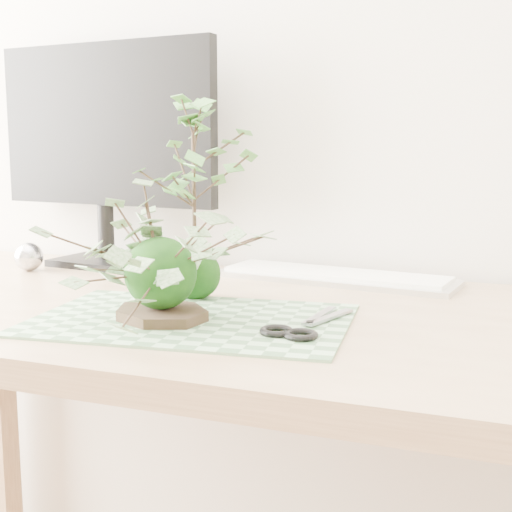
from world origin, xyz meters
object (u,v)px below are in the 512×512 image
object	(u,v)px
ivy_kokedama	(160,239)
maple_kokedama	(193,148)
monitor	(105,139)
keyboard	(336,277)
desk	(236,361)

from	to	relation	value
ivy_kokedama	maple_kokedama	size ratio (longest dim) A/B	0.85
maple_kokedama	monitor	bearing A→B (deg)	142.56
keyboard	monitor	world-z (taller)	monitor
keyboard	monitor	xyz separation A→B (m)	(-0.50, 0.01, 0.26)
maple_kokedama	monitor	world-z (taller)	monitor
ivy_kokedama	desk	bearing A→B (deg)	61.00
desk	maple_kokedama	bearing A→B (deg)	160.08
ivy_kokedama	monitor	size ratio (longest dim) A/B	0.58
desk	maple_kokedama	xyz separation A→B (m)	(-0.09, 0.03, 0.34)
maple_kokedama	ivy_kokedama	bearing A→B (deg)	-83.00
monitor	ivy_kokedama	bearing A→B (deg)	-43.41
desk	ivy_kokedama	world-z (taller)	ivy_kokedama
monitor	maple_kokedama	bearing A→B (deg)	-31.38
keyboard	maple_kokedama	bearing A→B (deg)	-119.56
ivy_kokedama	maple_kokedama	xyz separation A→B (m)	(-0.02, 0.15, 0.13)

